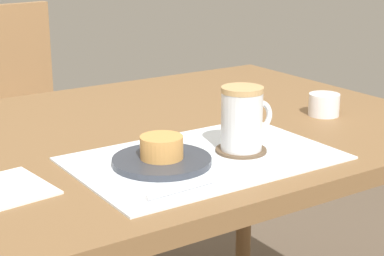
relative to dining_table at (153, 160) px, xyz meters
name	(u,v)px	position (x,y,z in m)	size (l,w,h in m)	color
dining_table	(153,160)	(0.00, 0.00, 0.00)	(1.22, 0.87, 0.73)	brown
wooden_chair	(18,138)	(-0.04, 0.80, -0.15)	(0.47, 0.47, 0.91)	#997047
placemat	(204,158)	(-0.02, -0.23, 0.08)	(0.47, 0.31, 0.00)	white
pastry_plate	(162,161)	(-0.11, -0.21, 0.08)	(0.18, 0.18, 0.01)	#333842
pastry	(162,147)	(-0.11, -0.21, 0.11)	(0.08, 0.08, 0.04)	tan
coffee_coaster	(241,150)	(0.05, -0.24, 0.08)	(0.10, 0.10, 0.01)	brown
coffee_mug	(243,118)	(0.06, -0.24, 0.14)	(0.11, 0.08, 0.12)	white
teaspoon	(181,189)	(-0.15, -0.34, 0.08)	(0.01, 0.01, 0.13)	silver
sugar_bowl	(324,105)	(0.38, -0.13, 0.10)	(0.07, 0.07, 0.05)	white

